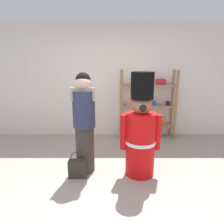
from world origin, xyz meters
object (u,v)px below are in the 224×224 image
(teddy_bear_guard, at_px, (141,131))
(shopping_bag, at_px, (77,168))
(person_shopper, at_px, (84,122))
(merchandise_shelf, at_px, (148,104))

(teddy_bear_guard, bearing_deg, shopping_bag, -173.89)
(teddy_bear_guard, bearing_deg, person_shopper, 173.48)
(person_shopper, bearing_deg, shopping_bag, -116.01)
(teddy_bear_guard, xyz_separation_m, shopping_bag, (-0.97, -0.10, -0.56))
(teddy_bear_guard, relative_size, shopping_bag, 3.80)
(merchandise_shelf, distance_m, teddy_bear_guard, 1.69)
(person_shopper, distance_m, shopping_bag, 0.72)
(shopping_bag, bearing_deg, person_shopper, 63.99)
(merchandise_shelf, bearing_deg, shopping_bag, -127.64)
(merchandise_shelf, distance_m, person_shopper, 1.99)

